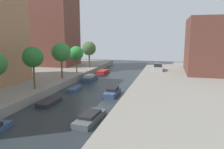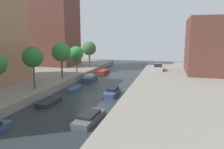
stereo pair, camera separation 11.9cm
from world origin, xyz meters
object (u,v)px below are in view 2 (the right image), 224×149
at_px(street_tree_4, 76,53).
at_px(moored_boat_left_4, 90,78).
at_px(low_block_right, 216,46).
at_px(moored_boat_left_5, 103,72).
at_px(street_tree_3, 61,52).
at_px(street_tree_5, 89,49).
at_px(moored_boat_right_1, 89,118).
at_px(parked_car, 158,67).
at_px(apartment_tower_far, 52,7).
at_px(moored_boat_left_2, 49,102).
at_px(moored_boat_left_3, 75,88).
at_px(street_tree_2, 33,57).
at_px(moored_boat_right_2, 112,92).

distance_m(street_tree_4, moored_boat_left_4, 5.58).
xyz_separation_m(low_block_right, moored_boat_left_5, (-21.20, -0.55, -5.61)).
bearing_deg(street_tree_3, street_tree_5, 90.00).
relative_size(low_block_right, moored_boat_left_5, 3.27).
height_order(low_block_right, moored_boat_right_1, low_block_right).
height_order(parked_car, moored_boat_right_1, parked_car).
distance_m(street_tree_3, parked_car, 19.13).
relative_size(apartment_tower_far, moored_boat_left_2, 7.77).
relative_size(moored_boat_left_3, moored_boat_left_5, 0.95).
height_order(apartment_tower_far, parked_car, apartment_tower_far).
height_order(moored_boat_left_2, moored_boat_left_4, moored_boat_left_4).
bearing_deg(moored_boat_right_1, street_tree_4, 117.20).
xyz_separation_m(street_tree_2, moored_boat_right_2, (9.53, 3.06, -4.64)).
height_order(low_block_right, moored_boat_left_2, low_block_right).
height_order(parked_car, moored_boat_left_2, parked_car).
bearing_deg(moored_boat_left_3, apartment_tower_far, 127.24).
distance_m(moored_boat_left_2, moored_boat_left_3, 6.80).
height_order(street_tree_3, moored_boat_right_1, street_tree_3).
height_order(street_tree_4, moored_boat_right_2, street_tree_4).
bearing_deg(moored_boat_right_2, moored_boat_left_3, 168.20).
distance_m(street_tree_3, street_tree_5, 12.29).
relative_size(street_tree_2, moored_boat_right_2, 1.37).
height_order(moored_boat_left_3, moored_boat_left_5, moored_boat_left_5).
bearing_deg(street_tree_2, moored_boat_right_1, -31.36).
bearing_deg(moored_boat_left_5, apartment_tower_far, 167.33).
distance_m(low_block_right, parked_car, 11.00).
bearing_deg(street_tree_2, moored_boat_left_4, 73.62).
height_order(street_tree_4, moored_boat_left_3, street_tree_4).
xyz_separation_m(street_tree_2, moored_boat_left_5, (3.42, 18.49, -4.72)).
xyz_separation_m(street_tree_3, street_tree_4, (0.00, 5.71, -0.62)).
relative_size(street_tree_2, moored_boat_left_2, 1.60).
distance_m(moored_boat_left_2, moored_boat_right_2, 8.18).
bearing_deg(street_tree_3, moored_boat_right_2, -24.38).
bearing_deg(street_tree_2, low_block_right, 37.72).
bearing_deg(parked_car, street_tree_2, -126.98).
distance_m(street_tree_5, moored_boat_left_5, 5.93).
relative_size(apartment_tower_far, street_tree_2, 4.86).
height_order(apartment_tower_far, moored_boat_right_2, apartment_tower_far).
relative_size(street_tree_3, moored_boat_left_5, 1.60).
bearing_deg(street_tree_5, street_tree_2, -90.00).
bearing_deg(moored_boat_left_4, moored_boat_right_2, -52.44).
distance_m(street_tree_2, moored_boat_left_5, 19.39).
bearing_deg(moored_boat_left_2, street_tree_2, 144.61).
bearing_deg(street_tree_4, apartment_tower_far, 138.54).
bearing_deg(moored_boat_left_4, street_tree_5, 111.16).
relative_size(low_block_right, moored_boat_right_2, 2.96).
distance_m(parked_car, moored_boat_right_1, 25.73).
relative_size(moored_boat_left_2, moored_boat_left_5, 0.95).
height_order(street_tree_2, moored_boat_right_2, street_tree_2).
distance_m(street_tree_2, street_tree_5, 19.66).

